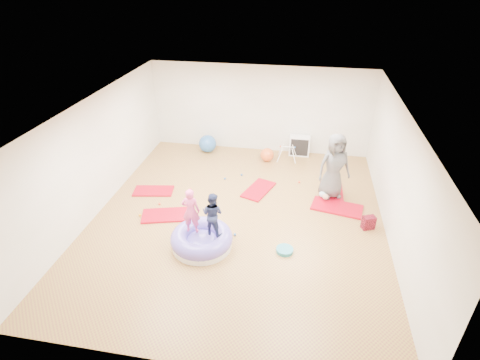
# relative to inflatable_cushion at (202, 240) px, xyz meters

# --- Properties ---
(room) EXTENTS (7.01, 8.01, 2.81)m
(room) POSITION_rel_inflatable_cushion_xyz_m (0.59, 1.18, 1.23)
(room) COLOR #A48938
(room) RESTS_ON ground
(gym_mat_front_left) EXTENTS (1.29, 0.88, 0.05)m
(gym_mat_front_left) POSITION_rel_inflatable_cushion_xyz_m (-1.17, 0.94, -0.14)
(gym_mat_front_left) COLOR #A90011
(gym_mat_front_left) RESTS_ON ground
(gym_mat_mid_left) EXTENTS (1.13, 0.70, 0.04)m
(gym_mat_mid_left) POSITION_rel_inflatable_cushion_xyz_m (-1.91, 1.97, -0.15)
(gym_mat_mid_left) COLOR #A90011
(gym_mat_mid_left) RESTS_ON ground
(gym_mat_center_back) EXTENTS (0.90, 1.23, 0.05)m
(gym_mat_center_back) POSITION_rel_inflatable_cushion_xyz_m (0.93, 2.54, -0.14)
(gym_mat_center_back) COLOR #A90011
(gym_mat_center_back) RESTS_ON ground
(gym_mat_right) EXTENTS (1.36, 0.87, 0.05)m
(gym_mat_right) POSITION_rel_inflatable_cushion_xyz_m (3.02, 2.02, -0.14)
(gym_mat_right) COLOR #A90011
(gym_mat_right) RESTS_ON ground
(gym_mat_rear_right) EXTENTS (0.61, 1.21, 0.05)m
(gym_mat_rear_right) POSITION_rel_inflatable_cushion_xyz_m (2.91, 2.62, -0.14)
(gym_mat_rear_right) COLOR #A90011
(gym_mat_rear_right) RESTS_ON ground
(inflatable_cushion) EXTENTS (1.37, 1.37, 0.43)m
(inflatable_cushion) POSITION_rel_inflatable_cushion_xyz_m (0.00, 0.00, 0.00)
(inflatable_cushion) COLOR silver
(inflatable_cushion) RESTS_ON ground
(child_pink) EXTENTS (0.40, 0.27, 1.07)m
(child_pink) POSITION_rel_inflatable_cushion_xyz_m (-0.21, 0.04, 0.76)
(child_pink) COLOR #EF4B8D
(child_pink) RESTS_ON inflatable_cushion
(child_navy) EXTENTS (0.57, 0.50, 1.00)m
(child_navy) POSITION_rel_inflatable_cushion_xyz_m (0.25, 0.06, 0.73)
(child_navy) COLOR navy
(child_navy) RESTS_ON inflatable_cushion
(adult_caregiver) EXTENTS (1.00, 0.83, 1.75)m
(adult_caregiver) POSITION_rel_inflatable_cushion_xyz_m (2.86, 2.55, 0.76)
(adult_caregiver) COLOR #515151
(adult_caregiver) RESTS_ON gym_mat_rear_right
(infant) EXTENTS (0.33, 0.34, 0.20)m
(infant) POSITION_rel_inflatable_cushion_xyz_m (2.72, 2.37, -0.02)
(infant) COLOR #ABD3E0
(infant) RESTS_ON gym_mat_rear_right
(ball_pit_balls) EXTENTS (3.90, 2.86, 0.06)m
(ball_pit_balls) POSITION_rel_inflatable_cushion_xyz_m (-0.19, 2.04, -0.14)
(ball_pit_balls) COLOR #F24F27
(ball_pit_balls) RESTS_ON ground
(exercise_ball_blue) EXTENTS (0.57, 0.57, 0.57)m
(exercise_ball_blue) POSITION_rel_inflatable_cushion_xyz_m (-1.06, 4.69, 0.12)
(exercise_ball_blue) COLOR #2C61A8
(exercise_ball_blue) RESTS_ON ground
(exercise_ball_orange) EXTENTS (0.42, 0.42, 0.42)m
(exercise_ball_orange) POSITION_rel_inflatable_cushion_xyz_m (0.96, 4.37, 0.04)
(exercise_ball_orange) COLOR #E15D27
(exercise_ball_orange) RESTS_ON ground
(infant_play_gym) EXTENTS (0.60, 0.57, 0.46)m
(infant_play_gym) POSITION_rel_inflatable_cushion_xyz_m (1.57, 4.56, 0.14)
(infant_play_gym) COLOR white
(infant_play_gym) RESTS_ON ground
(cube_shelf) EXTENTS (0.65, 0.32, 0.65)m
(cube_shelf) POSITION_rel_inflatable_cushion_xyz_m (1.94, 4.97, 0.16)
(cube_shelf) COLOR white
(cube_shelf) RESTS_ON ground
(balance_disc) EXTENTS (0.37, 0.37, 0.08)m
(balance_disc) POSITION_rel_inflatable_cushion_xyz_m (1.82, 0.11, -0.13)
(balance_disc) COLOR teal
(balance_disc) RESTS_ON ground
(backpack) EXTENTS (0.33, 0.27, 0.33)m
(backpack) POSITION_rel_inflatable_cushion_xyz_m (3.69, 1.29, -0.00)
(backpack) COLOR maroon
(backpack) RESTS_ON ground
(yellow_toy) EXTENTS (0.18, 0.18, 0.03)m
(yellow_toy) POSITION_rel_inflatable_cushion_xyz_m (-0.57, 0.61, -0.15)
(yellow_toy) COLOR #FEAD0C
(yellow_toy) RESTS_ON ground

